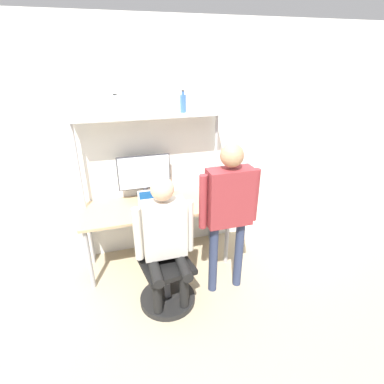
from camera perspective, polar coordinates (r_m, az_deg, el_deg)
ground_plane at (r=3.56m, az=-5.18°, el=-15.95°), size 12.00×12.00×0.00m
wall_back at (r=3.55m, az=-8.43°, el=8.65°), size 8.00×0.06×2.70m
desk at (r=3.47m, az=-6.81°, el=-3.73°), size 1.67×0.67×0.76m
shelf_unit at (r=3.33m, az=-8.06°, el=10.31°), size 1.59×0.31×1.75m
monitor at (r=3.49m, az=-9.06°, el=3.31°), size 0.60×0.19×0.54m
laptop at (r=3.30m, az=-7.50°, el=-2.53°), size 0.30×0.22×0.23m
cell_phone at (r=3.35m, az=-3.47°, el=-2.98°), size 0.07×0.15×0.01m
office_chair at (r=3.14m, az=-5.09°, el=-15.65°), size 0.56×0.56×0.93m
person_seated at (r=2.80m, az=-5.14°, el=-8.16°), size 0.57×0.47×1.36m
person_standing at (r=2.89m, az=7.10°, el=-2.05°), size 0.61×0.22×1.61m
bottle_blue at (r=3.34m, az=-1.72°, el=16.56°), size 0.07×0.07×0.23m
bottle_clear at (r=3.23m, az=-14.28°, el=15.48°), size 0.09×0.09×0.22m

